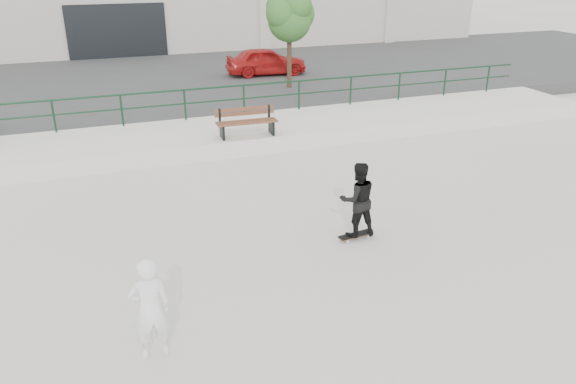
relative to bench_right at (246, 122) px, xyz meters
name	(u,v)px	position (x,y,z in m)	size (l,w,h in m)	color
ground	(253,328)	(-2.40, -8.47, -0.92)	(120.00, 120.00, 0.00)	#B9B3A9
ledge	(162,142)	(-2.40, 1.03, -0.67)	(30.00, 3.00, 0.50)	silver
parking_strip	(133,85)	(-2.40, 9.53, -0.67)	(60.00, 14.00, 0.50)	#3C3C3C
railing	(153,100)	(-2.40, 2.33, 0.33)	(28.00, 0.06, 1.03)	#133621
bench_right	(246,122)	(0.00, 0.00, 0.00)	(1.85, 0.61, 0.84)	brown
tree	(290,15)	(3.52, 5.75, 2.43)	(2.13, 1.90, 3.79)	#4B3225
red_car	(266,61)	(3.43, 8.56, 0.19)	(1.44, 3.57, 1.22)	red
skateboard	(356,235)	(0.55, -6.25, -0.84)	(0.80, 0.30, 0.09)	black
standing_skater	(358,199)	(0.55, -6.25, -0.02)	(0.78, 0.61, 1.61)	black
seated_skater	(150,309)	(-3.97, -8.60, -0.09)	(0.60, 0.40, 1.66)	white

